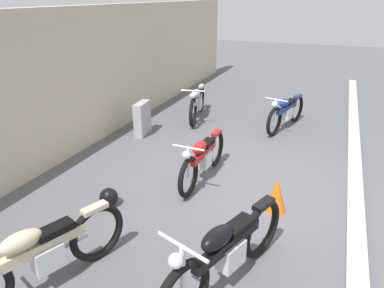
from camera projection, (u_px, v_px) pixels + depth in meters
The scene contains 11 objects.
ground_plane at pixel (252, 187), 6.13m from camera, with size 40.00×40.00×0.00m, color #56565B.
building_wall at pixel (62, 85), 6.92m from camera, with size 18.00×0.30×2.85m, color beige.
curb_strip at pixel (355, 203), 5.54m from camera, with size 18.00×0.24×0.12m, color #B7B2A8.
stone_marker at pixel (142, 119), 8.28m from camera, with size 0.58×0.20×0.77m, color #9E9EA3.
helmet at pixel (109, 197), 5.55m from camera, with size 0.29×0.29×0.29m, color black.
traffic_cone at pixel (276, 195), 5.37m from camera, with size 0.32×0.32×0.55m, color orange.
motorcycle_blue at pixel (286, 112), 8.65m from camera, with size 1.92×0.75×0.88m.
motorcycle_silver at pixel (197, 102), 9.35m from camera, with size 2.04×0.71×0.93m.
motorcycle_red at pixel (203, 158), 6.23m from camera, with size 1.95×0.54×0.87m.
motorcycle_black at pixel (226, 252), 3.88m from camera, with size 2.09×0.94×0.98m.
motorcycle_cream at pixel (41, 255), 3.85m from camera, with size 2.01×0.94×0.95m.
Camera 1 is at (-5.36, -1.07, 3.06)m, focal length 33.49 mm.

